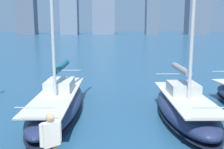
% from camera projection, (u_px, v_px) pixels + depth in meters
% --- Properties ---
extents(city_skyline, '(167.13, 20.95, 45.04)m').
position_uv_depth(city_skyline, '(121.00, 3.00, 161.18)').
color(city_skyline, gray).
rests_on(city_skyline, ground).
extents(sailboat_grey, '(2.33, 7.49, 11.73)m').
position_uv_depth(sailboat_grey, '(185.00, 106.00, 12.84)').
color(sailboat_grey, navy).
rests_on(sailboat_grey, ground).
extents(sailboat_teal, '(2.29, 9.13, 12.70)m').
position_uv_depth(sailboat_teal, '(58.00, 101.00, 13.73)').
color(sailboat_teal, navy).
rests_on(sailboat_teal, ground).
extents(person_white_shirt, '(0.51, 0.44, 1.72)m').
position_uv_depth(person_white_shirt, '(51.00, 138.00, 6.98)').
color(person_white_shirt, gray).
rests_on(person_white_shirt, dock_pier).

